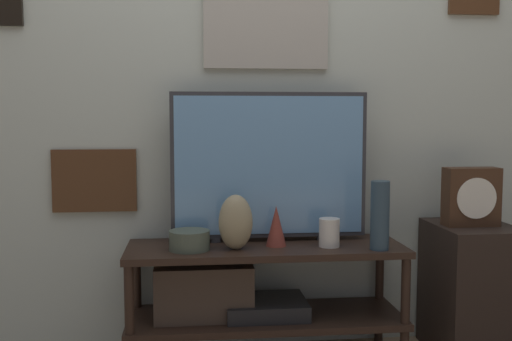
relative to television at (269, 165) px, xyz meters
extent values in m
cube|color=beige|center=(-0.03, 0.17, 0.47)|extent=(6.40, 0.06, 2.70)
cube|color=#B2ADA3|center=(0.00, 0.12, 0.70)|extent=(0.58, 0.02, 0.51)
cube|color=#B2BCC6|center=(0.00, 0.12, 0.70)|extent=(0.55, 0.01, 0.48)
cube|color=#4C2D19|center=(-0.80, 0.12, -0.07)|extent=(0.38, 0.02, 0.29)
cube|color=white|center=(-0.80, 0.12, -0.07)|extent=(0.35, 0.01, 0.25)
cube|color=black|center=(-0.03, -0.09, -0.36)|extent=(1.23, 0.41, 0.03)
cube|color=black|center=(-0.03, -0.09, -0.68)|extent=(1.23, 0.41, 0.03)
cylinder|color=black|center=(-0.61, -0.27, -0.62)|extent=(0.04, 0.04, 0.53)
cylinder|color=black|center=(0.55, -0.27, -0.62)|extent=(0.04, 0.04, 0.53)
cylinder|color=black|center=(-0.61, 0.09, -0.62)|extent=(0.04, 0.04, 0.53)
cylinder|color=black|center=(0.55, 0.09, -0.62)|extent=(0.04, 0.04, 0.53)
cube|color=black|center=(-0.03, -0.09, -0.63)|extent=(0.36, 0.29, 0.07)
cube|color=#47382D|center=(-0.30, -0.09, -0.54)|extent=(0.43, 0.23, 0.24)
cylinder|color=#333338|center=(-0.25, 0.00, -0.34)|extent=(0.05, 0.05, 0.02)
cylinder|color=#333338|center=(0.25, 0.00, -0.34)|extent=(0.05, 0.05, 0.02)
cube|color=#333338|center=(0.00, 0.00, 0.00)|extent=(0.89, 0.04, 0.66)
cube|color=#6B9ED1|center=(0.00, -0.01, 0.00)|extent=(0.86, 0.01, 0.62)
cone|color=brown|center=(0.02, -0.10, -0.26)|extent=(0.09, 0.09, 0.18)
ellipsoid|color=tan|center=(-0.17, -0.16, -0.23)|extent=(0.15, 0.11, 0.24)
cylinder|color=#4C5647|center=(-0.36, -0.15, -0.31)|extent=(0.17, 0.17, 0.08)
cylinder|color=#2D4251|center=(0.45, -0.23, -0.20)|extent=(0.08, 0.08, 0.30)
cylinder|color=silver|center=(0.25, -0.15, -0.29)|extent=(0.09, 0.09, 0.13)
cube|color=black|center=(0.93, -0.10, -0.58)|extent=(0.35, 0.44, 0.61)
cube|color=#422819|center=(0.91, -0.11, -0.14)|extent=(0.24, 0.10, 0.27)
cylinder|color=white|center=(0.91, -0.17, -0.14)|extent=(0.18, 0.01, 0.18)
camera|label=1|loc=(-0.36, -2.68, 0.22)|focal=42.00mm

